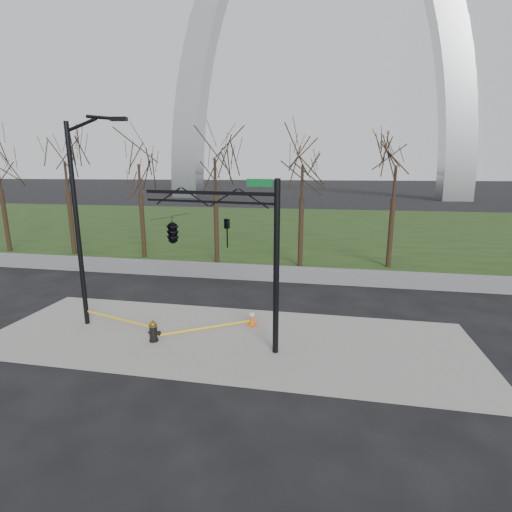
% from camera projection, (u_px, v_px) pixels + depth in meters
% --- Properties ---
extents(ground, '(500.00, 500.00, 0.00)m').
position_uv_depth(ground, '(227.00, 340.00, 14.13)').
color(ground, black).
rests_on(ground, ground).
extents(sidewalk, '(18.00, 6.00, 0.10)m').
position_uv_depth(sidewalk, '(227.00, 339.00, 14.12)').
color(sidewalk, gray).
rests_on(sidewalk, ground).
extents(grass_strip, '(120.00, 40.00, 0.06)m').
position_uv_depth(grass_strip, '(295.00, 226.00, 42.86)').
color(grass_strip, black).
rests_on(grass_strip, ground).
extents(guardrail, '(60.00, 0.30, 0.90)m').
position_uv_depth(guardrail, '(263.00, 273.00, 21.69)').
color(guardrail, '#59595B').
rests_on(guardrail, ground).
extents(gateway_arch, '(66.00, 6.00, 65.00)m').
position_uv_depth(gateway_arch, '(318.00, 43.00, 78.74)').
color(gateway_arch, '#B7BABF').
rests_on(gateway_arch, ground).
extents(tree_row, '(32.60, 4.00, 7.94)m').
position_uv_depth(tree_row, '(178.00, 204.00, 25.96)').
color(tree_row, black).
rests_on(tree_row, ground).
extents(fire_hydrant, '(0.51, 0.33, 0.83)m').
position_uv_depth(fire_hydrant, '(154.00, 331.00, 13.72)').
color(fire_hydrant, black).
rests_on(fire_hydrant, sidewalk).
extents(traffic_cone, '(0.43, 0.43, 0.66)m').
position_uv_depth(traffic_cone, '(252.00, 317.00, 15.16)').
color(traffic_cone, orange).
rests_on(traffic_cone, sidewalk).
extents(street_light, '(2.39, 0.44, 8.21)m').
position_uv_depth(street_light, '(81.00, 212.00, 14.38)').
color(street_light, black).
rests_on(street_light, ground).
extents(traffic_signal_mast, '(5.01, 2.54, 6.00)m').
position_uv_depth(traffic_signal_mast, '(191.00, 231.00, 13.29)').
color(traffic_signal_mast, black).
rests_on(traffic_signal_mast, ground).
extents(caution_tape, '(6.70, 2.11, 0.42)m').
position_uv_depth(caution_tape, '(163.00, 323.00, 14.48)').
color(caution_tape, yellow).
rests_on(caution_tape, ground).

